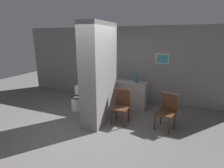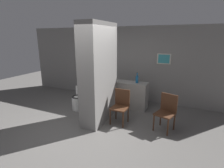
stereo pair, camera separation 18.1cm
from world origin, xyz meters
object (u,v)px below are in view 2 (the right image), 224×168
chair_near_pillar (121,105)px  bicycle (107,93)px  chair_by_doorway (166,111)px  bottle_tall (137,79)px  toilet (79,99)px

chair_near_pillar → bicycle: bearing=131.8°
chair_by_doorway → bottle_tall: bottle_tall is taller
toilet → chair_near_pillar: 1.59m
chair_near_pillar → bicycle: size_ratio=0.50×
bicycle → bottle_tall: size_ratio=5.20×
toilet → bottle_tall: 1.95m
chair_near_pillar → bottle_tall: 1.17m
chair_by_doorway → bottle_tall: size_ratio=2.58×
toilet → bicycle: bicycle is taller
chair_by_doorway → bottle_tall: (-1.04, 0.95, 0.49)m
toilet → chair_by_doorway: size_ratio=0.81×
toilet → chair_near_pillar: chair_near_pillar is taller
toilet → chair_near_pillar: size_ratio=0.81×
bicycle → toilet: bearing=-125.7°
chair_by_doorway → bicycle: (-2.12, 1.02, -0.12)m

